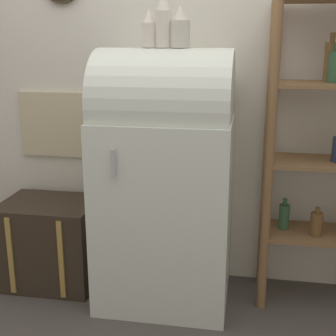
% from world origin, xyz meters
% --- Properties ---
extents(ground_plane, '(12.00, 12.00, 0.00)m').
position_xyz_m(ground_plane, '(0.00, 0.00, 0.00)').
color(ground_plane, '#4C4742').
extents(wall_back, '(7.00, 0.09, 2.70)m').
position_xyz_m(wall_back, '(-0.01, 0.57, 1.35)').
color(wall_back, silver).
rests_on(wall_back, ground_plane).
extents(refrigerator, '(0.74, 0.65, 1.46)m').
position_xyz_m(refrigerator, '(-0.00, 0.24, 0.75)').
color(refrigerator, silver).
rests_on(refrigerator, ground_plane).
extents(suitcase_trunk, '(0.57, 0.45, 0.53)m').
position_xyz_m(suitcase_trunk, '(-0.74, 0.29, 0.27)').
color(suitcase_trunk, '#33281E').
rests_on(suitcase_trunk, ground_plane).
extents(shelf_unit, '(0.61, 0.35, 1.70)m').
position_xyz_m(shelf_unit, '(0.85, 0.36, 0.94)').
color(shelf_unit, olive).
rests_on(shelf_unit, ground_plane).
extents(vase_left, '(0.07, 0.07, 0.19)m').
position_xyz_m(vase_left, '(-0.09, 0.24, 1.55)').
color(vase_left, silver).
rests_on(vase_left, refrigerator).
extents(vase_center, '(0.09, 0.09, 0.29)m').
position_xyz_m(vase_center, '(-0.01, 0.25, 1.59)').
color(vase_center, silver).
rests_on(vase_center, refrigerator).
extents(vase_right, '(0.11, 0.11, 0.21)m').
position_xyz_m(vase_right, '(0.08, 0.25, 1.55)').
color(vase_right, beige).
rests_on(vase_right, refrigerator).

